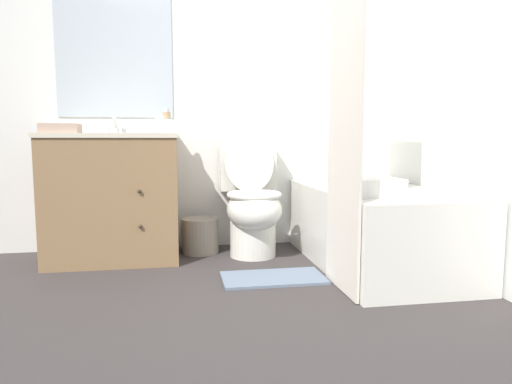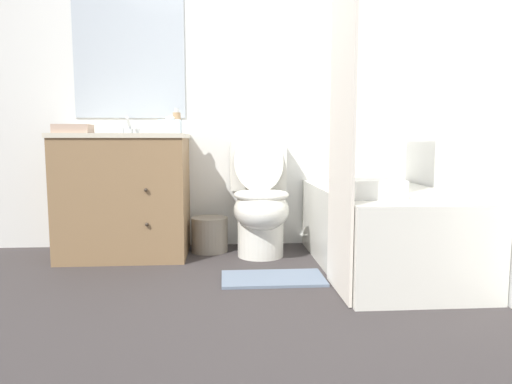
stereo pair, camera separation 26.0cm
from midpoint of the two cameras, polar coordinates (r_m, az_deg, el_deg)
name	(u,v)px [view 2 (the right image)]	position (r m, az deg, el deg)	size (l,w,h in m)	color
ground_plane	(256,331)	(2.01, 3.87, -16.97)	(14.00, 14.00, 0.00)	#383333
wall_back	(239,80)	(3.52, 0.09, 13.83)	(8.00, 0.06, 2.50)	silver
wall_right	(460,64)	(3.08, 26.46, 14.18)	(0.05, 2.62, 2.50)	silver
vanity_cabinet	(126,194)	(3.24, -13.82, -0.20)	(0.86, 0.60, 0.85)	olive
sink_faucet	(130,129)	(3.42, -13.43, 7.63)	(0.14, 0.12, 0.12)	silver
toilet	(260,203)	(3.18, 2.86, -1.34)	(0.41, 0.64, 0.86)	silver
bathtub	(382,229)	(3.00, 17.85, -4.39)	(0.75, 1.44, 0.50)	silver
shower_curtain	(342,106)	(2.40, 13.83, 10.46)	(0.02, 0.46, 1.94)	silver
wastebasket	(210,234)	(3.31, -3.59, -5.34)	(0.26, 0.26, 0.25)	gray
tissue_box	(170,126)	(3.21, -8.40, 8.11)	(0.15, 0.15, 0.12)	silver
soap_dispenser	(177,123)	(3.23, -7.59, 8.61)	(0.05, 0.05, 0.18)	tan
hand_towel_folded	(73,129)	(3.10, -19.71, 7.45)	(0.22, 0.16, 0.06)	tan
bath_towel_folded	(373,188)	(2.55, 17.30, 0.43)	(0.29, 0.26, 0.10)	white
bath_mat	(273,278)	(2.68, 4.95, -10.75)	(0.59, 0.32, 0.02)	slate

